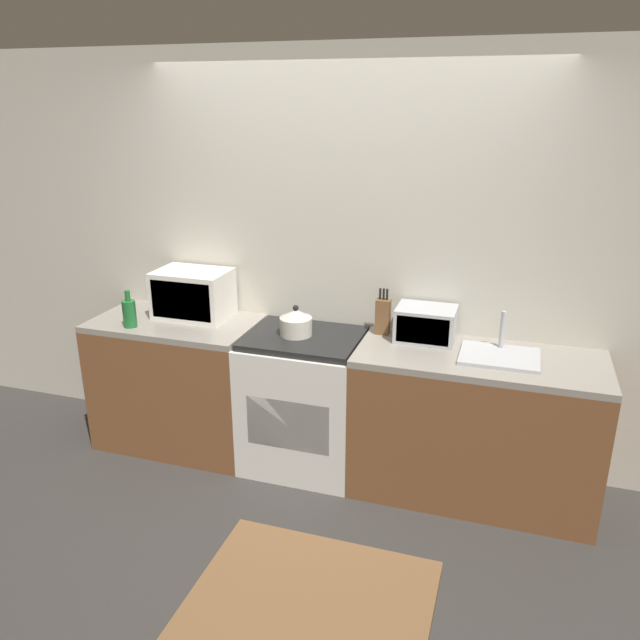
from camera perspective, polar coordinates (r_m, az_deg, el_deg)
name	(u,v)px	position (r m, az deg, el deg)	size (l,w,h in m)	color
ground_plane	(295,524)	(3.74, -2.26, -18.11)	(16.00, 16.00, 0.00)	#33302D
wall_back	(345,262)	(4.00, 2.26, 5.35)	(10.00, 0.06, 2.60)	beige
counter_left_run	(180,382)	(4.40, -12.72, -5.55)	(1.08, 0.62, 0.90)	brown
counter_right_run	(474,426)	(3.87, 13.90, -9.36)	(1.41, 0.62, 0.90)	brown
stove_range	(304,401)	(4.04, -1.46, -7.41)	(0.73, 0.62, 0.90)	silver
kettle	(296,322)	(3.84, -2.22, -0.22)	(0.20, 0.20, 0.19)	beige
microwave	(193,294)	(4.24, -11.54, 2.36)	(0.48, 0.34, 0.32)	silver
bottle	(129,313)	(4.16, -17.04, 0.63)	(0.09, 0.09, 0.24)	#1E662D
knife_block	(383,316)	(3.87, 5.77, 0.37)	(0.09, 0.07, 0.29)	brown
toaster_oven	(426,324)	(3.81, 9.64, -0.35)	(0.35, 0.26, 0.21)	#ADAFB5
sink_basin	(499,355)	(3.67, 16.09, -3.09)	(0.44, 0.35, 0.24)	#ADAFB5
dining_table	(306,636)	(2.27, -1.31, -26.95)	(0.78, 0.71, 0.75)	brown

